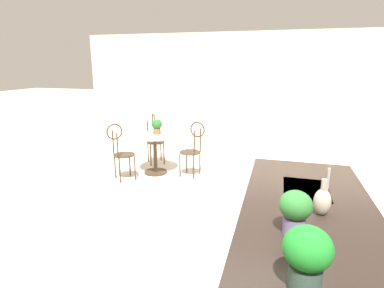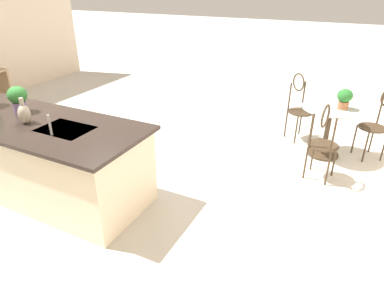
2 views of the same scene
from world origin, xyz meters
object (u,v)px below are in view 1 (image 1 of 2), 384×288
object	(u,v)px
bistro_table	(155,150)
potted_plant_counter_near	(295,210)
chair_near_window	(193,147)
chair_by_island	(121,149)
potted_plant_on_table	(157,126)
chair_toward_desk	(155,136)
vase_on_counter	(322,201)
potted_plant_counter_far	(307,255)

from	to	relation	value
bistro_table	potted_plant_counter_near	size ratio (longest dim) A/B	2.58
chair_near_window	chair_by_island	size ratio (longest dim) A/B	1.00
potted_plant_on_table	chair_toward_desk	bearing A→B (deg)	-152.55
bistro_table	potted_plant_counter_near	xyz separation A→B (m)	(3.25, 2.37, 0.65)
chair_toward_desk	vase_on_counter	distance (m)	4.54
bistro_table	vase_on_counter	world-z (taller)	vase_on_counter
chair_toward_desk	vase_on_counter	xyz separation A→B (m)	(3.52, 2.84, 0.46)
potted_plant_counter_near	potted_plant_counter_far	xyz separation A→B (m)	(0.55, 0.03, 0.02)
chair_near_window	potted_plant_counter_far	xyz separation A→B (m)	(3.81, 1.67, 0.55)
bistro_table	chair_by_island	distance (m)	0.68
potted_plant_on_table	chair_near_window	bearing A→B (deg)	80.52
potted_plant_on_table	bistro_table	bearing A→B (deg)	3.19
chair_near_window	chair_by_island	world-z (taller)	same
chair_by_island	chair_toward_desk	world-z (taller)	same
potted_plant_on_table	potted_plant_counter_far	world-z (taller)	potted_plant_counter_far
chair_near_window	potted_plant_counter_far	world-z (taller)	potted_plant_counter_far
chair_toward_desk	potted_plant_counter_far	distance (m)	5.18
chair_near_window	potted_plant_on_table	bearing A→B (deg)	-99.48
chair_toward_desk	potted_plant_counter_near	size ratio (longest dim) A/B	3.36
potted_plant_counter_far	vase_on_counter	bearing A→B (deg)	168.71
chair_near_window	chair_by_island	bearing A→B (deg)	-66.53
vase_on_counter	chair_near_window	bearing A→B (deg)	-147.65
chair_toward_desk	potted_plant_counter_near	bearing A→B (deg)	34.21
potted_plant_counter_far	potted_plant_on_table	bearing A→B (deg)	-148.49
bistro_table	chair_by_island	bearing A→B (deg)	-41.72
bistro_table	potted_plant_on_table	world-z (taller)	potted_plant_on_table
chair_toward_desk	potted_plant_on_table	xyz separation A→B (m)	(0.48, 0.25, 0.33)
vase_on_counter	bistro_table	bearing A→B (deg)	-138.26
chair_near_window	potted_plant_counter_near	xyz separation A→B (m)	(3.26, 1.63, 0.52)
chair_near_window	potted_plant_on_table	xyz separation A→B (m)	(-0.13, -0.75, 0.33)
chair_toward_desk	potted_plant_counter_near	world-z (taller)	potted_plant_counter_near
potted_plant_on_table	chair_by_island	bearing A→B (deg)	-34.41
potted_plant_on_table	potted_plant_counter_near	world-z (taller)	potted_plant_counter_near
chair_toward_desk	potted_plant_counter_near	xyz separation A→B (m)	(3.87, 2.63, 0.52)
potted_plant_on_table	potted_plant_counter_far	distance (m)	4.63
chair_by_island	chair_toward_desk	size ratio (longest dim) A/B	1.00
chair_by_island	potted_plant_on_table	bearing A→B (deg)	145.59
vase_on_counter	potted_plant_on_table	bearing A→B (deg)	-139.52
potted_plant_on_table	potted_plant_counter_near	xyz separation A→B (m)	(3.39, 2.38, 0.20)
chair_by_island	vase_on_counter	bearing A→B (deg)	51.66
chair_near_window	chair_toward_desk	world-z (taller)	same
potted_plant_counter_near	chair_toward_desk	bearing A→B (deg)	-145.79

